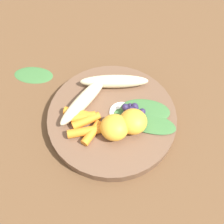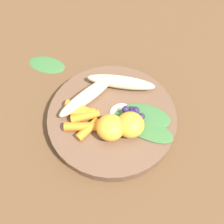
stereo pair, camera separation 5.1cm
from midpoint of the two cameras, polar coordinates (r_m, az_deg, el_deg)
ground_plane at (r=0.54m, az=2.70°, el=-2.12°), size 2.40×2.40×0.00m
bowl at (r=0.53m, az=2.75°, el=-1.48°), size 0.25×0.25×0.02m
banana_peeled_left at (r=0.53m, az=-2.49°, el=3.33°), size 0.13×0.10×0.03m
banana_peeled_right at (r=0.55m, az=4.68°, el=6.14°), size 0.04×0.14×0.03m
orange_segment_near at (r=0.49m, az=6.89°, el=-2.95°), size 0.05×0.05×0.04m
orange_segment_far at (r=0.49m, az=2.69°, el=-3.55°), size 0.05×0.05×0.04m
carrot_front at (r=0.52m, az=-4.32°, el=0.60°), size 0.03×0.06×0.02m
carrot_mid_left at (r=0.52m, az=-3.32°, el=-0.27°), size 0.03×0.05×0.02m
carrot_mid_right at (r=0.51m, az=-2.91°, el=-1.20°), size 0.04×0.06×0.02m
carrot_rear at (r=0.50m, az=-3.74°, el=-3.37°), size 0.03×0.06×0.02m
carrot_small at (r=0.50m, az=-2.22°, el=-3.94°), size 0.05×0.04×0.02m
blueberry_pile at (r=0.52m, az=7.38°, el=-0.69°), size 0.04×0.05×0.03m
coconut_shred_patch at (r=0.52m, az=4.97°, el=-0.68°), size 0.05×0.05×0.00m
kale_leaf_left at (r=0.51m, az=9.34°, el=-3.20°), size 0.08×0.13×0.00m
kale_leaf_right at (r=0.53m, az=9.94°, el=-1.03°), size 0.06×0.10×0.00m
kale_leaf_stray at (r=0.64m, az=-11.60°, el=9.85°), size 0.05×0.09×0.01m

